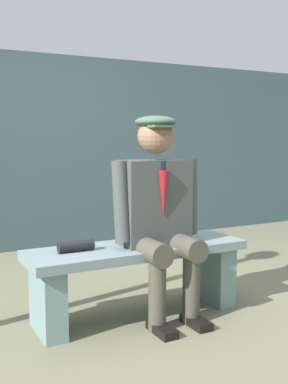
% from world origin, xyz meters
% --- Properties ---
extents(ground_plane, '(30.00, 30.00, 0.00)m').
position_xyz_m(ground_plane, '(0.00, 0.00, 0.00)').
color(ground_plane, '#69694F').
extents(bench, '(1.46, 0.45, 0.48)m').
position_xyz_m(bench, '(0.00, 0.00, 0.32)').
color(bench, slate).
rests_on(bench, ground).
extents(seated_man, '(0.62, 0.57, 1.32)m').
position_xyz_m(seated_man, '(-0.12, 0.06, 0.74)').
color(seated_man, '#3D4442').
rests_on(seated_man, ground).
extents(rolled_magazine, '(0.23, 0.07, 0.07)m').
position_xyz_m(rolled_magazine, '(0.41, -0.03, 0.51)').
color(rolled_magazine, black).
rests_on(rolled_magazine, bench).
extents(stadium_wall, '(12.00, 0.24, 2.05)m').
position_xyz_m(stadium_wall, '(0.00, -2.30, 1.03)').
color(stadium_wall, '#3C4F54').
rests_on(stadium_wall, ground).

